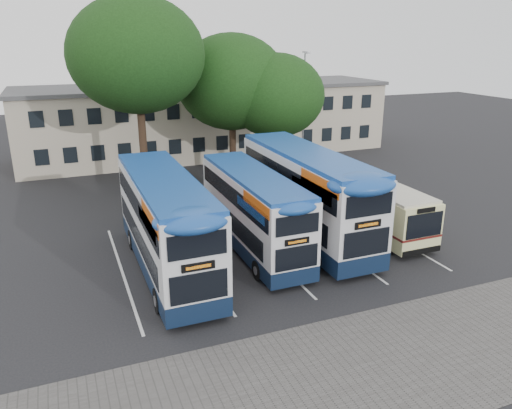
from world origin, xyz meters
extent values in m
plane|color=black|center=(0.00, 0.00, 0.00)|extent=(120.00, 120.00, 0.00)
cube|color=#595654|center=(-2.00, -5.00, 0.01)|extent=(40.00, 6.00, 0.01)
cube|color=silver|center=(-10.75, 5.00, 0.01)|extent=(0.12, 11.00, 0.01)
cube|color=silver|center=(-7.25, 5.00, 0.01)|extent=(0.12, 11.00, 0.01)
cube|color=silver|center=(-3.75, 5.00, 0.01)|extent=(0.12, 11.00, 0.01)
cube|color=silver|center=(-0.25, 5.00, 0.01)|extent=(0.12, 11.00, 0.01)
cube|color=silver|center=(3.25, 5.00, 0.01)|extent=(0.12, 11.00, 0.01)
cube|color=#BEAF99|center=(0.00, 27.00, 3.00)|extent=(32.00, 8.00, 6.00)
cube|color=#4C4C4F|center=(0.00, 27.00, 6.05)|extent=(32.40, 8.40, 0.30)
cube|color=black|center=(0.00, 22.98, 1.70)|extent=(30.00, 0.06, 1.20)
cube|color=black|center=(0.00, 22.98, 4.50)|extent=(30.00, 0.06, 1.20)
cylinder|color=gray|center=(6.00, 20.00, 4.50)|extent=(0.14, 0.14, 9.00)
cube|color=gray|center=(6.00, 20.00, 9.00)|extent=(0.12, 0.80, 0.12)
cube|color=gray|center=(6.00, 19.60, 8.95)|extent=(0.25, 0.50, 0.12)
cylinder|color=black|center=(-7.54, 16.66, 3.34)|extent=(0.50, 0.50, 6.67)
ellipsoid|color=black|center=(-7.54, 16.66, 9.07)|extent=(8.56, 8.56, 7.27)
cylinder|color=black|center=(-0.51, 18.83, 2.58)|extent=(0.50, 0.50, 5.17)
ellipsoid|color=black|center=(-0.51, 18.83, 7.03)|extent=(8.11, 8.11, 6.89)
cylinder|color=black|center=(2.24, 17.15, 2.25)|extent=(0.50, 0.50, 4.50)
ellipsoid|color=black|center=(2.24, 17.15, 6.12)|extent=(7.06, 7.06, 6.00)
cube|color=#0F1D37|center=(-8.73, 4.44, 0.71)|extent=(2.52, 10.58, 0.81)
cube|color=silver|center=(-8.73, 4.44, 2.67)|extent=(2.52, 10.58, 3.12)
cube|color=#194798|center=(-8.73, 4.44, 4.28)|extent=(2.47, 10.36, 0.30)
cube|color=black|center=(-8.73, 4.75, 1.81)|extent=(2.56, 9.37, 1.01)
cube|color=black|center=(-8.73, 4.44, 3.37)|extent=(2.56, 9.97, 0.91)
cube|color=#D65912|center=(-7.46, 0.97, 3.93)|extent=(0.02, 3.22, 0.55)
cube|color=black|center=(-8.73, -0.87, 2.57)|extent=(1.21, 0.06, 0.30)
cylinder|color=black|center=(-9.87, 7.52, 0.50)|extent=(0.30, 1.01, 1.01)
cylinder|color=black|center=(-7.59, 7.52, 0.50)|extent=(0.30, 1.01, 1.01)
cylinder|color=black|center=(-9.87, 0.97, 0.50)|extent=(0.30, 1.01, 1.01)
cylinder|color=black|center=(-7.59, 0.97, 0.50)|extent=(0.30, 1.01, 1.01)
cube|color=red|center=(-7.45, 5.70, 3.37)|extent=(0.02, 4.03, 0.86)
cube|color=#0F1D37|center=(-4.25, 5.18, 0.63)|extent=(2.26, 9.51, 0.72)
cube|color=silver|center=(-4.25, 5.18, 2.40)|extent=(2.26, 9.51, 2.81)
cube|color=#194798|center=(-4.25, 5.18, 3.85)|extent=(2.22, 9.32, 0.27)
cube|color=black|center=(-4.25, 5.45, 1.63)|extent=(2.30, 8.42, 0.91)
cube|color=black|center=(-4.25, 5.18, 3.03)|extent=(2.30, 8.96, 0.81)
cube|color=#D65912|center=(-3.11, 2.05, 3.53)|extent=(0.02, 2.90, 0.50)
cube|color=black|center=(-4.25, 0.39, 2.31)|extent=(1.09, 0.06, 0.27)
cylinder|color=black|center=(-5.28, 7.94, 0.45)|extent=(0.27, 0.91, 0.91)
cylinder|color=black|center=(-3.23, 7.94, 0.45)|extent=(0.27, 0.91, 0.91)
cylinder|color=black|center=(-5.28, 2.05, 0.45)|extent=(0.27, 0.91, 0.91)
cylinder|color=black|center=(-3.23, 2.05, 0.45)|extent=(0.27, 0.91, 0.91)
cube|color=#0F1D37|center=(-1.10, 5.69, 0.74)|extent=(2.65, 11.13, 0.85)
cube|color=silver|center=(-1.10, 5.69, 2.81)|extent=(2.65, 11.13, 3.29)
cube|color=#194798|center=(-1.10, 5.69, 4.51)|extent=(2.60, 10.91, 0.32)
cube|color=black|center=(-1.10, 6.00, 1.91)|extent=(2.69, 9.86, 1.06)
cube|color=black|center=(-1.10, 5.69, 3.55)|extent=(2.69, 10.49, 0.95)
cube|color=#D65912|center=(0.23, 2.03, 4.13)|extent=(0.02, 3.39, 0.58)
cube|color=black|center=(-1.10, 0.09, 2.70)|extent=(1.27, 0.06, 0.32)
cylinder|color=black|center=(-2.30, 8.92, 0.53)|extent=(0.32, 1.06, 1.06)
cylinder|color=black|center=(0.10, 8.92, 0.53)|extent=(0.32, 1.06, 1.06)
cylinder|color=black|center=(-2.30, 2.03, 0.53)|extent=(0.32, 1.06, 1.06)
cylinder|color=black|center=(0.10, 2.03, 0.53)|extent=(0.32, 1.06, 1.06)
cube|color=beige|center=(2.79, 5.70, 1.45)|extent=(2.30, 9.19, 2.34)
cube|color=beige|center=(2.79, 5.70, 2.67)|extent=(2.21, 8.83, 0.18)
cube|color=black|center=(2.79, 6.16, 1.84)|extent=(2.34, 7.36, 0.83)
cube|color=#5E1512|center=(2.79, 5.70, 1.06)|extent=(2.33, 9.21, 0.11)
cube|color=black|center=(2.79, 1.09, 1.75)|extent=(2.02, 0.06, 1.20)
cylinder|color=black|center=(1.75, 2.58, 0.46)|extent=(0.28, 0.92, 0.92)
cylinder|color=black|center=(3.83, 2.58, 0.46)|extent=(0.28, 0.92, 0.92)
cylinder|color=black|center=(1.75, 8.46, 0.46)|extent=(0.28, 0.92, 0.92)
cylinder|color=black|center=(3.83, 8.46, 0.46)|extent=(0.28, 0.92, 0.92)
camera|label=1|loc=(-12.76, -16.25, 10.21)|focal=35.00mm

